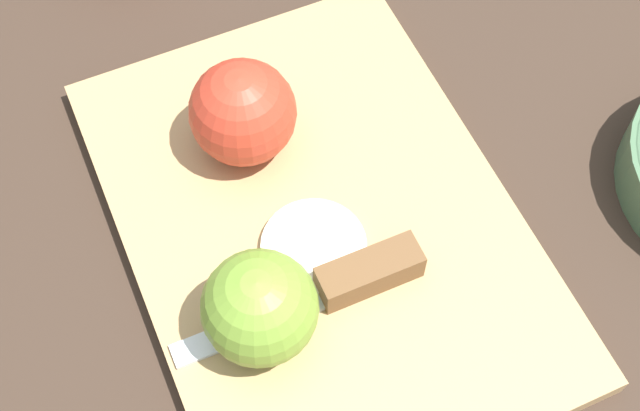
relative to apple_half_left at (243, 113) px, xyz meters
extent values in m
plane|color=#38281E|center=(0.07, 0.03, -0.05)|extent=(4.00, 4.00, 0.00)
cube|color=tan|center=(0.07, 0.03, -0.04)|extent=(0.38, 0.30, 0.02)
sphere|color=red|center=(0.00, 0.00, 0.00)|extent=(0.07, 0.07, 0.07)
cylinder|color=#EFE5C6|center=(0.01, 0.00, 0.00)|extent=(0.00, 0.07, 0.07)
sphere|color=olive|center=(0.13, -0.01, 0.00)|extent=(0.07, 0.07, 0.07)
cylinder|color=#EFE5C6|center=(0.13, -0.02, 0.00)|extent=(0.06, 0.02, 0.06)
cube|color=silver|center=(0.13, -0.02, -0.03)|extent=(0.03, 0.10, 0.00)
cube|color=brown|center=(0.12, 0.05, -0.02)|extent=(0.03, 0.07, 0.02)
cylinder|color=#EFE5C6|center=(0.09, 0.03, -0.03)|extent=(0.07, 0.07, 0.01)
camera|label=1|loc=(0.34, -0.03, 0.46)|focal=50.00mm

